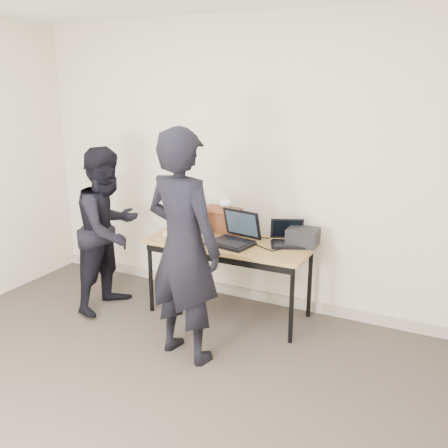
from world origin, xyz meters
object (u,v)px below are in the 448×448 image
Objects in this scene: equipment_box at (303,237)px; person_typist at (183,247)px; laptop_right at (287,239)px; leather_satchel at (222,219)px; laptop_beige at (187,231)px; person_observer at (109,230)px; desk at (229,248)px; laptop_center at (235,236)px.

equipment_box is 0.15× the size of person_typist.
leather_satchel reaches higher than laptop_right.
laptop_beige is 1.11× the size of laptop_right.
person_observer is at bearing -128.72° from laptop_beige.
person_typist reaches higher than leather_satchel.
person_observer reaches higher than laptop_right.
person_typist reaches higher than desk.
person_typist is at bearing -33.74° from laptop_beige.
laptop_right is 1.09m from person_typist.
laptop_right is at bearing 39.88° from laptop_beige.
desk is at bearing 174.36° from laptop_right.
laptop_beige reaches higher than desk.
leather_satchel is at bearing 150.79° from laptop_right.
laptop_right is at bearing 17.34° from desk.
person_observer is at bearing -163.62° from desk.
desk is 1.14m from person_observer.
laptop_right is at bearing -167.66° from equipment_box.
person_typist is (-0.50, -0.96, 0.14)m from laptop_right.
equipment_box is (0.63, 0.19, 0.14)m from desk.
desk is at bearing -163.05° from equipment_box.
laptop_right is 0.25× the size of person_observer.
equipment_box is 0.17× the size of person_observer.
laptop_center is 1.17× the size of leather_satchel.
person_observer reaches higher than laptop_beige.
desk is 4.11× the size of leather_satchel.
laptop_right is (0.43, 0.18, -0.02)m from laptop_center.
laptop_center is 1.12× the size of laptop_right.
laptop_beige is 0.48m from laptop_center.
laptop_beige is 1.07m from equipment_box.
person_typist reaches higher than equipment_box.
person_observer is (-1.72, -0.53, -0.02)m from equipment_box.
laptop_center is 1.62× the size of equipment_box.
person_typist is (-0.07, -0.77, 0.12)m from laptop_center.
person_typist is at bearing -122.54° from equipment_box.
person_typist is at bearing -90.68° from desk.
leather_satchel is at bearing 127.56° from desk.
person_typist is (-0.63, -0.98, 0.11)m from equipment_box.
leather_satchel is 1.07m from person_observer.
laptop_right is (0.91, 0.20, -0.00)m from laptop_beige.
laptop_center is (0.48, 0.02, 0.01)m from laptop_beige.
leather_satchel is 0.81m from equipment_box.
person_observer is (-1.09, -0.34, 0.11)m from desk.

